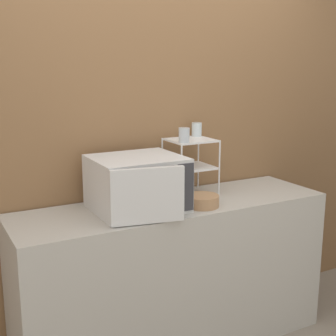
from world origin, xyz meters
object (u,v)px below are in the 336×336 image
at_px(microwave, 138,184).
at_px(glass_front_left, 184,135).
at_px(dish_rack, 190,155).
at_px(glass_back_right, 197,129).
at_px(bowl, 202,201).

height_order(microwave, glass_front_left, glass_front_left).
relative_size(dish_rack, glass_front_left, 4.02).
xyz_separation_m(dish_rack, glass_back_right, (0.10, 0.09, 0.14)).
bearing_deg(bowl, dish_rack, 74.28).
height_order(glass_front_left, bowl, glass_front_left).
bearing_deg(glass_front_left, microwave, -171.84).
distance_m(glass_back_right, bowl, 0.54).
height_order(microwave, bowl, microwave).
height_order(dish_rack, glass_back_right, glass_back_right).
xyz_separation_m(microwave, glass_back_right, (0.53, 0.23, 0.25)).
bearing_deg(bowl, glass_back_right, 63.74).
height_order(microwave, glass_back_right, glass_back_right).
bearing_deg(bowl, glass_front_left, 99.46).
bearing_deg(microwave, bowl, -18.51).
bearing_deg(glass_front_left, bowl, -80.54).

